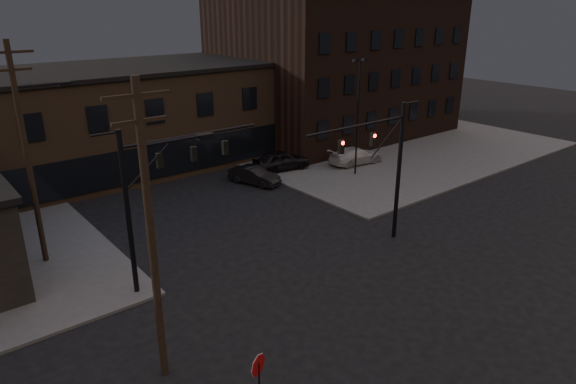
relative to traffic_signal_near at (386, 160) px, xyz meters
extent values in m
plane|color=black|center=(-5.36, -4.50, -4.93)|extent=(140.00, 140.00, 0.00)
cube|color=#474744|center=(16.64, 17.50, -4.86)|extent=(30.00, 30.00, 0.15)
cube|color=brown|center=(-5.36, 23.50, -0.93)|extent=(40.00, 12.00, 8.00)
cube|color=black|center=(16.64, 21.50, 2.07)|extent=(22.00, 16.00, 14.00)
cylinder|color=black|center=(1.14, 0.00, -0.93)|extent=(0.24, 0.24, 8.00)
cylinder|color=black|center=(-2.36, 0.00, 2.27)|extent=(7.00, 0.14, 0.14)
cube|color=#FF140C|center=(-1.19, 0.00, 1.37)|extent=(0.28, 0.22, 0.70)
cube|color=#FF140C|center=(-3.52, 0.00, 1.37)|extent=(0.28, 0.22, 0.70)
cylinder|color=black|center=(-13.36, 3.50, -0.93)|extent=(0.24, 0.24, 8.00)
cylinder|color=black|center=(-9.86, 3.50, 2.27)|extent=(7.00, 0.14, 0.14)
cube|color=black|center=(-11.61, 3.50, 1.37)|extent=(0.28, 0.22, 0.70)
cube|color=black|center=(-9.86, 3.50, 1.37)|extent=(0.28, 0.22, 0.70)
cube|color=black|center=(-8.11, 3.50, 1.37)|extent=(0.28, 0.22, 0.70)
cylinder|color=maroon|center=(-13.36, -6.48, -2.83)|extent=(0.72, 0.33, 0.76)
cylinder|color=black|center=(-14.86, -2.50, 0.57)|extent=(0.28, 0.28, 11.00)
cube|color=black|center=(-14.86, -2.50, 5.47)|extent=(2.20, 0.12, 0.12)
cube|color=black|center=(-14.86, -2.50, 4.67)|extent=(1.80, 0.12, 0.12)
cube|color=black|center=(-12.56, -2.50, 3.82)|extent=(0.60, 0.25, 0.18)
cylinder|color=black|center=(-15.86, 9.50, 0.82)|extent=(0.28, 0.28, 11.50)
cube|color=black|center=(-15.86, 9.50, 5.97)|extent=(2.20, 0.12, 0.12)
cube|color=black|center=(-15.86, 9.50, 5.17)|extent=(1.80, 0.12, 0.12)
cube|color=black|center=(-13.56, 9.50, 4.32)|extent=(0.60, 0.25, 0.18)
cylinder|color=black|center=(7.64, 9.50, -0.43)|extent=(0.14, 0.14, 9.00)
cube|color=black|center=(7.14, 9.50, 4.12)|extent=(0.50, 0.28, 0.18)
cube|color=black|center=(8.14, 9.50, 4.12)|extent=(0.50, 0.28, 0.18)
cylinder|color=black|center=(13.64, 14.50, -0.43)|extent=(0.14, 0.14, 9.00)
cube|color=black|center=(13.14, 14.50, 4.12)|extent=(0.50, 0.28, 0.18)
cube|color=black|center=(14.14, 14.50, 4.12)|extent=(0.50, 0.28, 0.18)
imported|color=black|center=(3.64, 14.02, -3.98)|extent=(4.98, 2.69, 1.61)
imported|color=#B6B6B9|center=(9.64, 11.40, -4.08)|extent=(5.06, 2.57, 1.41)
imported|color=black|center=(0.14, 12.88, -4.26)|extent=(2.70, 4.34, 1.35)
camera|label=1|loc=(-21.09, -17.60, 8.13)|focal=32.00mm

